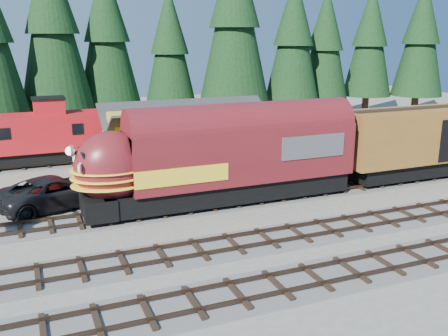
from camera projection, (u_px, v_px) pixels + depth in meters
name	position (u px, v px, depth m)	size (l,w,h in m)	color
ground	(260.00, 225.00, 26.95)	(120.00, 120.00, 0.00)	#6B665B
track_siding	(365.00, 184.00, 34.18)	(68.00, 3.20, 0.33)	#4C4947
track_main_south	(431.00, 212.00, 28.81)	(68.00, 3.20, 0.33)	#4C4947
track_spur	(45.00, 165.00, 39.38)	(32.00, 3.20, 0.33)	#4C4947
depot	(196.00, 136.00, 35.59)	(12.80, 7.00, 5.30)	gold
conifer_backdrop	(174.00, 33.00, 47.44)	(80.05, 22.94, 17.00)	black
locomotive	(215.00, 162.00, 29.45)	(17.13, 3.40, 4.66)	black
boxcar	(435.00, 139.00, 35.62)	(14.99, 3.21, 4.71)	black
caboose	(39.00, 135.00, 38.68)	(9.47, 2.75, 4.92)	black
pickup_truck_a	(57.00, 192.00, 29.60)	(3.19, 6.92, 1.92)	black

